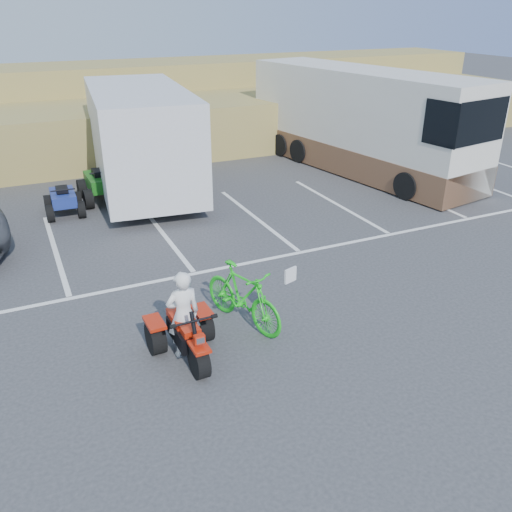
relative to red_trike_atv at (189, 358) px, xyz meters
name	(u,v)px	position (x,y,z in m)	size (l,w,h in m)	color
ground	(237,326)	(1.13, 0.59, 0.00)	(100.00, 100.00, 0.00)	#353538
parking_stripes	(206,240)	(2.00, 4.66, 0.00)	(28.00, 5.16, 0.01)	white
grass_embankment	(90,112)	(1.13, 16.07, 1.42)	(40.00, 8.50, 3.10)	#9A8C46
red_trike_atv	(189,358)	(0.00, 0.00, 0.00)	(1.15, 1.53, 1.00)	#B21E0A
rider	(183,314)	(0.00, 0.15, 0.79)	(0.58, 0.38, 1.58)	white
green_dirt_bike	(243,296)	(1.29, 0.63, 0.60)	(0.56, 1.99, 1.20)	#14BF19
cargo_trailer	(141,137)	(1.63, 9.32, 1.73)	(3.46, 7.11, 3.20)	silver
rv_motorhome	(360,128)	(9.29, 8.59, 1.49)	(4.01, 9.81, 3.43)	silver
quad_atv_blue	(66,214)	(-1.01, 8.14, 0.00)	(1.03, 1.39, 0.91)	navy
quad_atv_green	(103,200)	(0.19, 8.90, 0.00)	(1.24, 1.66, 1.09)	#165B14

